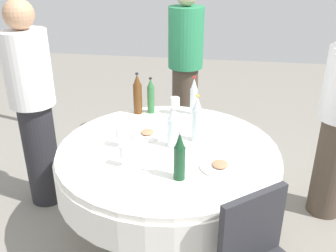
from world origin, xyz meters
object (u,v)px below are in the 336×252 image
(bottle_dark_green_inner, at_px, (180,157))
(wine_glass_west, at_px, (124,152))
(bottle_green_west, at_px, (151,96))
(plate_left, at_px, (220,166))
(bottle_clear_mid, at_px, (194,97))
(wine_glass_front, at_px, (120,133))
(bottle_clear_front, at_px, (197,120))
(person_north, at_px, (33,105))
(bottle_brown_south, at_px, (138,95))
(bottle_clear_north, at_px, (172,128))
(dining_table, at_px, (168,166))
(wine_glass_mid, at_px, (175,102))
(person_south, at_px, (185,68))
(plate_east, at_px, (148,134))

(bottle_dark_green_inner, xyz_separation_m, wine_glass_west, (-0.09, -0.35, -0.05))
(bottle_green_west, relative_size, plate_left, 1.21)
(bottle_clear_mid, height_order, wine_glass_front, bottle_clear_mid)
(bottle_clear_front, bearing_deg, wine_glass_front, -70.95)
(wine_glass_west, height_order, person_north, person_north)
(bottle_dark_green_inner, bearing_deg, bottle_brown_south, -153.46)
(bottle_clear_north, height_order, bottle_clear_mid, bottle_clear_mid)
(wine_glass_front, bearing_deg, wine_glass_west, 20.25)
(bottle_clear_front, bearing_deg, dining_table, -52.15)
(bottle_clear_mid, bearing_deg, bottle_clear_north, -8.80)
(bottle_clear_north, xyz_separation_m, wine_glass_front, (0.06, -0.34, -0.03))
(wine_glass_mid, xyz_separation_m, person_north, (0.28, -1.05, 0.02))
(bottle_dark_green_inner, relative_size, wine_glass_west, 2.16)
(bottle_clear_front, relative_size, person_north, 0.20)
(bottle_clear_north, distance_m, person_south, 1.41)
(bottle_brown_south, distance_m, wine_glass_mid, 0.30)
(bottle_clear_front, bearing_deg, bottle_dark_green_inner, -6.24)
(bottle_clear_north, relative_size, person_north, 0.17)
(wine_glass_front, distance_m, plate_east, 0.25)
(wine_glass_front, xyz_separation_m, wine_glass_west, (0.24, 0.09, -0.00))
(bottle_clear_mid, xyz_separation_m, wine_glass_west, (0.86, -0.34, -0.05))
(plate_east, bearing_deg, wine_glass_front, -36.63)
(wine_glass_mid, distance_m, plate_left, 0.87)
(bottle_clear_front, xyz_separation_m, plate_left, (0.34, 0.17, -0.14))
(bottle_clear_front, relative_size, bottle_green_west, 1.14)
(plate_east, bearing_deg, wine_glass_west, -7.03)
(bottle_clear_front, bearing_deg, plate_east, -93.57)
(bottle_brown_south, relative_size, bottle_clear_mid, 1.07)
(bottle_brown_south, height_order, wine_glass_mid, bottle_brown_south)
(bottle_clear_north, bearing_deg, wine_glass_front, -80.34)
(bottle_green_west, bearing_deg, bottle_brown_south, -75.69)
(person_south, bearing_deg, wine_glass_mid, -90.86)
(bottle_clear_front, height_order, wine_glass_mid, bottle_clear_front)
(bottle_clear_north, height_order, bottle_brown_south, bottle_brown_south)
(dining_table, height_order, wine_glass_front, wine_glass_front)
(bottle_dark_green_inner, distance_m, wine_glass_front, 0.54)
(bottle_clear_north, height_order, wine_glass_west, bottle_clear_north)
(dining_table, height_order, bottle_dark_green_inner, bottle_dark_green_inner)
(wine_glass_front, bearing_deg, person_north, -112.95)
(wine_glass_mid, bearing_deg, plate_left, 26.07)
(person_north, bearing_deg, bottle_brown_south, -56.61)
(dining_table, height_order, bottle_clear_mid, bottle_clear_mid)
(dining_table, relative_size, person_south, 0.91)
(bottle_brown_south, relative_size, bottle_clear_front, 1.00)
(person_south, bearing_deg, person_north, -134.28)
(bottle_dark_green_inner, distance_m, plate_left, 0.30)
(person_north, distance_m, person_south, 1.54)
(bottle_clear_north, height_order, bottle_clear_front, bottle_clear_front)
(bottle_brown_south, xyz_separation_m, bottle_clear_front, (0.41, 0.50, -0.00))
(plate_east, distance_m, person_south, 1.28)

